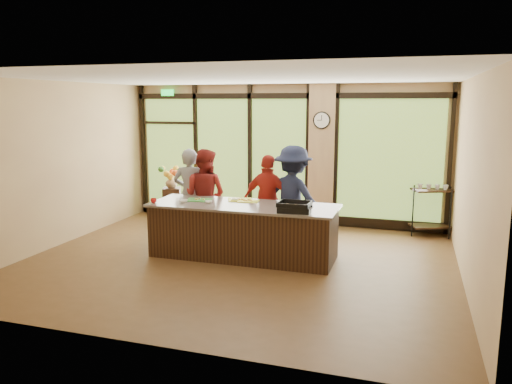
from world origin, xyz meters
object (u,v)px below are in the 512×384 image
Objects in this scene: roasting_pan at (294,209)px; bar_cart at (432,205)px; island_base at (243,232)px; cook_left at (190,194)px; flower_stand at (172,204)px; cook_right at (293,197)px.

bar_cart reaches higher than roasting_pan.
cook_left reaches higher than island_base.
cook_left reaches higher than flower_stand.
cook_left is 2.35× the size of flower_stand.
flower_stand is at bearing 140.06° from roasting_pan.
cook_left is (-1.35, 0.80, 0.44)m from island_base.
roasting_pan reaches higher than island_base.
bar_cart is at bearing -17.03° from flower_stand.
flower_stand is 5.50m from bar_cart.
bar_cart is (2.42, 1.64, -0.31)m from cook_right.
cook_right is at bearing 50.10° from island_base.
roasting_pan is at bearing 146.89° from cook_left.
island_base is at bearing 141.50° from cook_left.
cook_right is 3.72× the size of roasting_pan.
bar_cart is (5.47, 0.44, 0.24)m from flower_stand.
bar_cart is at bearing 38.32° from island_base.
cook_right reaches higher than roasting_pan.
cook_left is 0.95× the size of cook_right.
bar_cart is at bearing -167.66° from cook_left.
cook_left is 1.71× the size of bar_cart.
island_base is at bearing -163.91° from bar_cart.
island_base is 3.96m from bar_cart.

